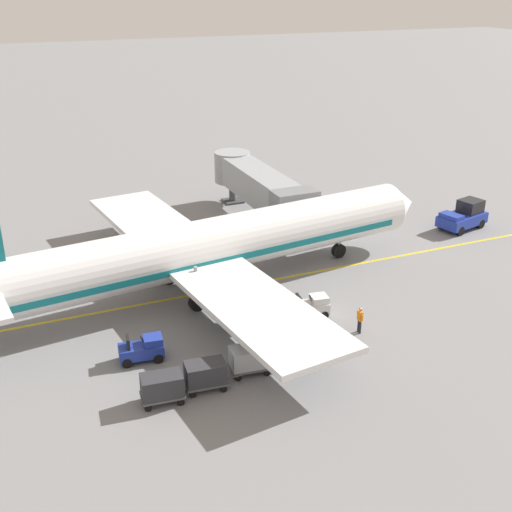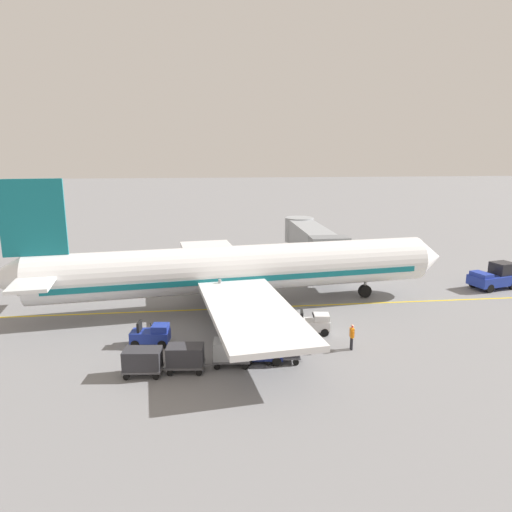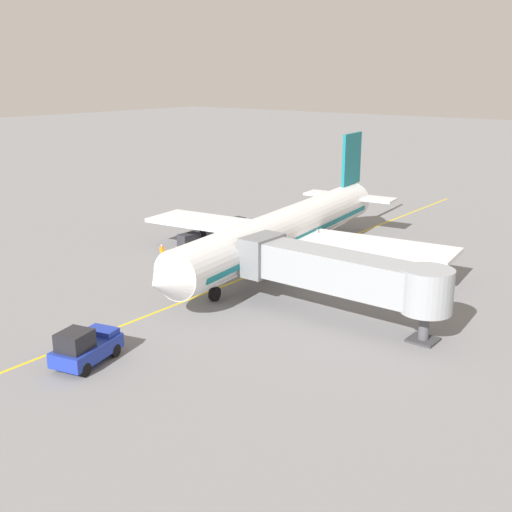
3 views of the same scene
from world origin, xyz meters
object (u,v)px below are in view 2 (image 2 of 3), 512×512
at_px(pushback_tractor, 495,277).
at_px(baggage_cart_second_in_train, 231,350).
at_px(baggage_tug_lead, 264,351).
at_px(baggage_cart_third_in_train, 185,356).
at_px(baggage_cart_front, 282,347).
at_px(ground_crew_wing_walker, 352,336).
at_px(baggage_cart_tail_end, 143,360).
at_px(parked_airliner, 236,270).
at_px(baggage_tug_trailing, 152,335).
at_px(jet_bridge, 311,239).
at_px(baggage_tug_spare, 313,324).

height_order(pushback_tractor, baggage_cart_second_in_train, pushback_tractor).
xyz_separation_m(baggage_tug_lead, baggage_cart_third_in_train, (0.73, -4.67, 0.24)).
bearing_deg(baggage_cart_second_in_train, pushback_tractor, 117.35).
relative_size(baggage_cart_front, ground_crew_wing_walker, 1.75).
bearing_deg(baggage_cart_tail_end, ground_crew_wing_walker, 99.05).
relative_size(parked_airliner, baggage_tug_trailing, 14.17).
distance_m(parked_airliner, baggage_cart_third_in_train, 11.82).
xyz_separation_m(parked_airliner, baggage_cart_front, (10.30, 1.98, -2.24)).
relative_size(parked_airliner, baggage_cart_third_in_train, 12.63).
height_order(baggage_tug_trailing, ground_crew_wing_walker, ground_crew_wing_walker).
bearing_deg(baggage_tug_lead, baggage_tug_trailing, -115.27).
height_order(jet_bridge, pushback_tractor, jet_bridge).
bearing_deg(baggage_tug_trailing, baggage_tug_lead, 64.73).
xyz_separation_m(baggage_tug_trailing, baggage_cart_second_in_train, (3.57, 5.03, 0.24)).
xyz_separation_m(jet_bridge, ground_crew_wing_walker, (19.98, -2.01, -2.50)).
distance_m(baggage_tug_lead, baggage_cart_tail_end, 7.13).
distance_m(parked_airliner, baggage_cart_front, 10.73).
bearing_deg(jet_bridge, baggage_tug_trailing, -39.88).
bearing_deg(baggage_cart_second_in_train, baggage_cart_third_in_train, -80.16).
xyz_separation_m(parked_airliner, baggage_tug_spare, (6.17, 4.90, -2.47)).
height_order(parked_airliner, pushback_tractor, parked_airliner).
bearing_deg(jet_bridge, baggage_cart_third_in_train, -29.86).
relative_size(parked_airliner, ground_crew_wing_walker, 22.09).
relative_size(jet_bridge, baggage_cart_tail_end, 5.38).
bearing_deg(baggage_cart_third_in_train, baggage_tug_trailing, -149.91).
relative_size(baggage_cart_third_in_train, baggage_cart_tail_end, 1.00).
bearing_deg(pushback_tractor, ground_crew_wing_walker, -56.23).
bearing_deg(baggage_cart_tail_end, parked_airliner, 151.10).
distance_m(baggage_tug_spare, baggage_cart_front, 5.07).
xyz_separation_m(parked_airliner, baggage_tug_trailing, (6.94, -6.12, -2.47)).
bearing_deg(baggage_cart_third_in_train, baggage_cart_tail_end, -84.98).
relative_size(parked_airliner, jet_bridge, 2.35).
height_order(parked_airliner, baggage_cart_front, parked_airliner).
distance_m(baggage_tug_spare, baggage_cart_tail_end, 12.16).
height_order(baggage_tug_lead, baggage_cart_tail_end, baggage_tug_lead).
relative_size(baggage_tug_trailing, ground_crew_wing_walker, 1.56).
distance_m(baggage_tug_lead, baggage_cart_front, 1.11).
xyz_separation_m(baggage_tug_lead, baggage_cart_second_in_train, (0.26, -1.98, 0.24)).
relative_size(baggage_tug_trailing, baggage_cart_tail_end, 0.89).
distance_m(baggage_cart_front, baggage_cart_second_in_train, 3.07).
xyz_separation_m(baggage_cart_front, baggage_cart_third_in_train, (0.67, -5.76, 0.00)).
height_order(baggage_tug_lead, baggage_tug_spare, same).
bearing_deg(baggage_cart_third_in_train, baggage_cart_second_in_train, 99.84).
xyz_separation_m(baggage_cart_front, baggage_cart_second_in_train, (0.20, -3.06, 0.00)).
relative_size(baggage_cart_second_in_train, baggage_cart_tail_end, 1.00).
distance_m(jet_bridge, pushback_tractor, 17.81).
bearing_deg(jet_bridge, baggage_cart_tail_end, -34.10).
bearing_deg(baggage_tug_spare, ground_crew_wing_walker, 31.92).
xyz_separation_m(parked_airliner, jet_bridge, (-10.86, 8.75, 0.27)).
distance_m(pushback_tractor, baggage_cart_third_in_train, 31.30).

